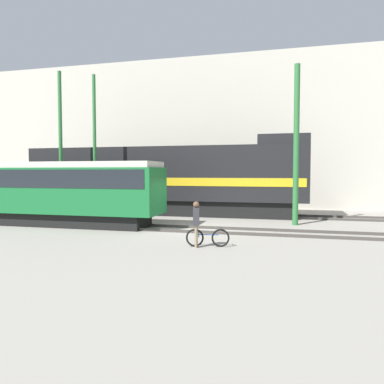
% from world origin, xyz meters
% --- Properties ---
extents(ground_plane, '(120.00, 120.00, 0.00)m').
position_xyz_m(ground_plane, '(0.00, 0.00, 0.00)').
color(ground_plane, gray).
extents(track_near, '(60.00, 1.50, 0.14)m').
position_xyz_m(track_near, '(0.00, -0.60, 0.07)').
color(track_near, '#47423D').
rests_on(track_near, ground).
extents(track_far, '(60.00, 1.51, 0.14)m').
position_xyz_m(track_far, '(0.00, 5.86, 0.07)').
color(track_far, '#47423D').
rests_on(track_far, ground).
extents(building_backdrop, '(45.46, 6.00, 11.97)m').
position_xyz_m(building_backdrop, '(0.00, 14.28, 5.98)').
color(building_backdrop, beige).
rests_on(building_backdrop, ground).
extents(freight_locomotive, '(18.59, 3.04, 5.04)m').
position_xyz_m(freight_locomotive, '(-3.51, 5.86, 2.34)').
color(freight_locomotive, black).
rests_on(freight_locomotive, ground).
extents(streetcar, '(12.18, 2.54, 3.33)m').
position_xyz_m(streetcar, '(-7.78, -0.60, 1.90)').
color(streetcar, black).
rests_on(streetcar, ground).
extents(bicycle, '(1.62, 0.51, 0.74)m').
position_xyz_m(bicycle, '(1.54, -4.22, 0.34)').
color(bicycle, black).
rests_on(bicycle, ground).
extents(person, '(0.29, 0.40, 1.72)m').
position_xyz_m(person, '(1.15, -4.45, 1.05)').
color(person, '#8C7A5B').
rests_on(person, ground).
extents(utility_pole_left, '(0.22, 0.22, 9.00)m').
position_xyz_m(utility_pole_left, '(-9.27, 2.63, 4.50)').
color(utility_pole_left, '#2D7238').
rests_on(utility_pole_left, ground).
extents(utility_pole_center, '(0.20, 0.20, 8.64)m').
position_xyz_m(utility_pole_center, '(-6.93, 2.63, 4.32)').
color(utility_pole_center, '#2D7238').
rests_on(utility_pole_center, ground).
extents(utility_pole_right, '(0.30, 0.30, 8.42)m').
position_xyz_m(utility_pole_right, '(4.81, 2.63, 4.21)').
color(utility_pole_right, '#2D7238').
rests_on(utility_pole_right, ground).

